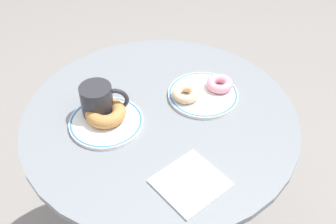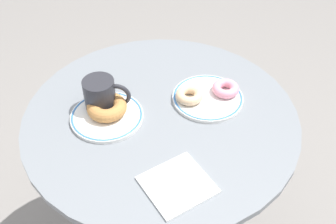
{
  "view_description": "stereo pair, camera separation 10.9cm",
  "coord_description": "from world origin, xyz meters",
  "px_view_note": "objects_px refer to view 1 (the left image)",
  "views": [
    {
      "loc": [
        -0.28,
        -0.76,
        1.5
      ],
      "look_at": [
        0.01,
        -0.02,
        0.76
      ],
      "focal_mm": 43.88,
      "sensor_mm": 36.0,
      "label": 1
    },
    {
      "loc": [
        -0.18,
        -0.8,
        1.5
      ],
      "look_at": [
        0.01,
        -0.02,
        0.76
      ],
      "focal_mm": 43.88,
      "sensor_mm": 36.0,
      "label": 2
    }
  ],
  "objects_px": {
    "coffee_mug": "(99,101)",
    "plate_left": "(106,122)",
    "plate_right": "(203,94)",
    "donut_pink_frosted": "(219,84)",
    "donut_old_fashioned": "(106,113)",
    "cafe_table": "(161,166)",
    "donut_glazed": "(186,94)",
    "paper_napkin": "(190,183)"
  },
  "relations": [
    {
      "from": "plate_left",
      "to": "donut_old_fashioned",
      "type": "distance_m",
      "value": 0.03
    },
    {
      "from": "donut_pink_frosted",
      "to": "coffee_mug",
      "type": "distance_m",
      "value": 0.35
    },
    {
      "from": "paper_napkin",
      "to": "donut_pink_frosted",
      "type": "bearing_deg",
      "value": 52.36
    },
    {
      "from": "cafe_table",
      "to": "plate_right",
      "type": "height_order",
      "value": "plate_right"
    },
    {
      "from": "cafe_table",
      "to": "donut_old_fashioned",
      "type": "relative_size",
      "value": 6.96
    },
    {
      "from": "plate_right",
      "to": "donut_old_fashioned",
      "type": "xyz_separation_m",
      "value": [
        -0.28,
        0.0,
        0.02
      ]
    },
    {
      "from": "plate_right",
      "to": "donut_pink_frosted",
      "type": "bearing_deg",
      "value": 6.45
    },
    {
      "from": "donut_old_fashioned",
      "to": "coffee_mug",
      "type": "height_order",
      "value": "coffee_mug"
    },
    {
      "from": "donut_old_fashioned",
      "to": "donut_glazed",
      "type": "bearing_deg",
      "value": -0.06
    },
    {
      "from": "donut_glazed",
      "to": "plate_right",
      "type": "bearing_deg",
      "value": -2.27
    },
    {
      "from": "donut_glazed",
      "to": "paper_napkin",
      "type": "bearing_deg",
      "value": -111.22
    },
    {
      "from": "donut_glazed",
      "to": "paper_napkin",
      "type": "height_order",
      "value": "donut_glazed"
    },
    {
      "from": "donut_glazed",
      "to": "coffee_mug",
      "type": "distance_m",
      "value": 0.24
    },
    {
      "from": "donut_pink_frosted",
      "to": "paper_napkin",
      "type": "distance_m",
      "value": 0.35
    },
    {
      "from": "cafe_table",
      "to": "donut_old_fashioned",
      "type": "bearing_deg",
      "value": 166.64
    },
    {
      "from": "donut_glazed",
      "to": "coffee_mug",
      "type": "bearing_deg",
      "value": 172.8
    },
    {
      "from": "donut_pink_frosted",
      "to": "coffee_mug",
      "type": "bearing_deg",
      "value": 175.67
    },
    {
      "from": "plate_right",
      "to": "coffee_mug",
      "type": "distance_m",
      "value": 0.3
    },
    {
      "from": "plate_right",
      "to": "donut_old_fashioned",
      "type": "height_order",
      "value": "donut_old_fashioned"
    },
    {
      "from": "donut_pink_frosted",
      "to": "coffee_mug",
      "type": "xyz_separation_m",
      "value": [
        -0.35,
        0.03,
        0.02
      ]
    },
    {
      "from": "donut_old_fashioned",
      "to": "coffee_mug",
      "type": "distance_m",
      "value": 0.04
    },
    {
      "from": "donut_old_fashioned",
      "to": "paper_napkin",
      "type": "distance_m",
      "value": 0.3
    },
    {
      "from": "plate_left",
      "to": "coffee_mug",
      "type": "bearing_deg",
      "value": 97.97
    },
    {
      "from": "plate_left",
      "to": "donut_old_fashioned",
      "type": "bearing_deg",
      "value": 70.02
    },
    {
      "from": "plate_left",
      "to": "donut_pink_frosted",
      "type": "bearing_deg",
      "value": 2.28
    },
    {
      "from": "donut_pink_frosted",
      "to": "paper_napkin",
      "type": "relative_size",
      "value": 0.53
    },
    {
      "from": "cafe_table",
      "to": "plate_right",
      "type": "distance_m",
      "value": 0.26
    },
    {
      "from": "donut_old_fashioned",
      "to": "plate_left",
      "type": "bearing_deg",
      "value": -109.98
    },
    {
      "from": "coffee_mug",
      "to": "plate_left",
      "type": "bearing_deg",
      "value": -82.03
    },
    {
      "from": "cafe_table",
      "to": "donut_glazed",
      "type": "relative_size",
      "value": 9.79
    },
    {
      "from": "donut_pink_frosted",
      "to": "donut_glazed",
      "type": "bearing_deg",
      "value": -177.91
    },
    {
      "from": "plate_right",
      "to": "donut_pink_frosted",
      "type": "height_order",
      "value": "donut_pink_frosted"
    },
    {
      "from": "plate_right",
      "to": "paper_napkin",
      "type": "bearing_deg",
      "value": -120.56
    },
    {
      "from": "plate_left",
      "to": "donut_pink_frosted",
      "type": "relative_size",
      "value": 2.56
    },
    {
      "from": "plate_right",
      "to": "donut_glazed",
      "type": "relative_size",
      "value": 2.61
    },
    {
      "from": "plate_left",
      "to": "plate_right",
      "type": "relative_size",
      "value": 0.98
    },
    {
      "from": "plate_left",
      "to": "coffee_mug",
      "type": "xyz_separation_m",
      "value": [
        -0.01,
        0.04,
        0.04
      ]
    },
    {
      "from": "paper_napkin",
      "to": "donut_glazed",
      "type": "bearing_deg",
      "value": 68.78
    },
    {
      "from": "donut_glazed",
      "to": "paper_napkin",
      "type": "relative_size",
      "value": 0.53
    },
    {
      "from": "cafe_table",
      "to": "plate_right",
      "type": "bearing_deg",
      "value": 12.13
    },
    {
      "from": "cafe_table",
      "to": "plate_left",
      "type": "bearing_deg",
      "value": 170.76
    },
    {
      "from": "plate_left",
      "to": "paper_napkin",
      "type": "height_order",
      "value": "plate_left"
    }
  ]
}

